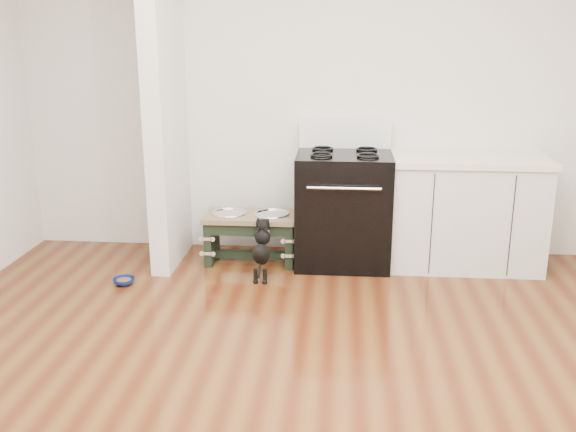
# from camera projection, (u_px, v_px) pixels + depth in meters

# --- Properties ---
(ground) EXTENTS (5.00, 5.00, 0.00)m
(ground) POSITION_uv_depth(u_px,v_px,m) (292.00, 404.00, 3.33)
(ground) COLOR #4E200D
(ground) RESTS_ON ground
(room_shell) EXTENTS (5.00, 5.00, 5.00)m
(room_shell) POSITION_uv_depth(u_px,v_px,m) (293.00, 88.00, 2.88)
(room_shell) COLOR silver
(room_shell) RESTS_ON ground
(partition_wall) EXTENTS (0.15, 0.80, 2.70)m
(partition_wall) POSITION_uv_depth(u_px,v_px,m) (165.00, 98.00, 5.06)
(partition_wall) COLOR silver
(partition_wall) RESTS_ON ground
(oven_range) EXTENTS (0.76, 0.69, 1.14)m
(oven_range) POSITION_uv_depth(u_px,v_px,m) (343.00, 207.00, 5.24)
(oven_range) COLOR black
(oven_range) RESTS_ON ground
(cabinet_run) EXTENTS (1.24, 0.64, 0.91)m
(cabinet_run) POSITION_uv_depth(u_px,v_px,m) (465.00, 212.00, 5.19)
(cabinet_run) COLOR silver
(cabinet_run) RESTS_ON ground
(dog_feeder) EXTENTS (0.76, 0.40, 0.43)m
(dog_feeder) POSITION_uv_depth(u_px,v_px,m) (251.00, 228.00, 5.29)
(dog_feeder) COLOR black
(dog_feeder) RESTS_ON ground
(puppy) EXTENTS (0.13, 0.39, 0.46)m
(puppy) POSITION_uv_depth(u_px,v_px,m) (262.00, 247.00, 4.96)
(puppy) COLOR black
(puppy) RESTS_ON ground
(floor_bowl) EXTENTS (0.22, 0.22, 0.05)m
(floor_bowl) POSITION_uv_depth(u_px,v_px,m) (124.00, 281.00, 4.89)
(floor_bowl) COLOR navy
(floor_bowl) RESTS_ON ground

